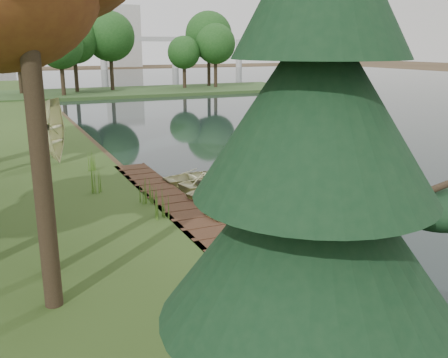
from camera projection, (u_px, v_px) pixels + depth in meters
name	position (u px, v px, depth m)	size (l,w,h in m)	color
ground	(221.00, 211.00, 19.39)	(300.00, 300.00, 0.00)	#3D2F1D
water	(415.00, 111.00, 49.03)	(130.00, 200.00, 0.05)	black
boardwalk	(183.00, 213.00, 18.71)	(1.60, 16.00, 0.30)	#3C2517
peninsula	(122.00, 92.00, 66.46)	(50.00, 14.00, 0.45)	#2C471F
far_trees	(93.00, 44.00, 63.51)	(45.60, 5.60, 8.80)	black
bridge	(72.00, 42.00, 127.88)	(95.90, 4.00, 8.60)	#A5A5A0
building_a	(122.00, 36.00, 152.06)	(10.00, 8.00, 18.00)	#A5A5A0
rowboat_0	(354.00, 267.00, 13.58)	(2.45, 3.43, 0.71)	beige
rowboat_1	(326.00, 245.00, 15.03)	(2.58, 3.62, 0.75)	beige
rowboat_2	(300.00, 235.00, 16.04)	(2.16, 3.02, 0.63)	beige
rowboat_3	(273.00, 218.00, 17.49)	(2.30, 3.23, 0.67)	beige
rowboat_4	(253.00, 206.00, 18.63)	(2.65, 3.71, 0.77)	beige
rowboat_5	(245.00, 196.00, 20.04)	(2.35, 3.30, 0.68)	teal
rowboat_6	(231.00, 188.00, 20.97)	(2.84, 3.98, 0.82)	beige
rowboat_7	(217.00, 180.00, 22.37)	(2.54, 3.55, 0.74)	beige
rowboat_8	(199.00, 176.00, 23.18)	(2.36, 3.31, 0.69)	beige
stored_rowboat	(58.00, 157.00, 25.87)	(2.41, 3.37, 0.70)	beige
pine_tree	(315.00, 160.00, 5.88)	(3.80, 3.80, 7.70)	black
reeds_0	(161.00, 202.00, 17.69)	(0.60, 0.60, 1.12)	#3F661E
reeds_1	(96.00, 179.00, 20.79)	(0.60, 0.60, 1.12)	#3F661E
reeds_2	(146.00, 191.00, 19.30)	(0.60, 0.60, 0.99)	#3F661E
reeds_3	(93.00, 160.00, 24.38)	(0.60, 0.60, 1.04)	#3F661E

